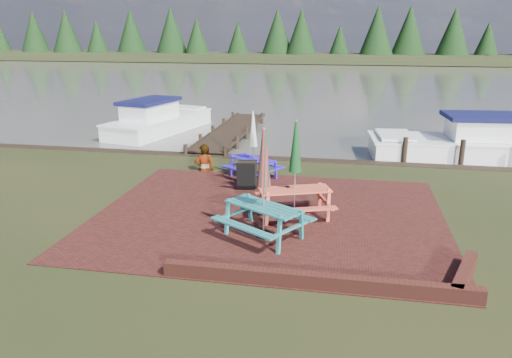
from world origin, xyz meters
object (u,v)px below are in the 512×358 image
object	(u,v)px
picnic_table_red	(295,185)
boat_near	(469,145)
picnic_table_teal	(264,201)
boat_jetty	(158,121)
picnic_table_blue	(253,155)
jetty	(231,131)
person	(204,145)
chalkboard	(247,175)

from	to	relation	value
picnic_table_red	boat_near	distance (m)	9.93
picnic_table_teal	boat_jetty	xyz separation A→B (m)	(-7.39, 12.14, -0.55)
picnic_table_blue	boat_jetty	world-z (taller)	picnic_table_blue
jetty	boat_jetty	size ratio (longest dim) A/B	1.34
boat_jetty	person	bearing A→B (deg)	-43.95
picnic_table_teal	boat_near	distance (m)	11.43
chalkboard	picnic_table_teal	bearing A→B (deg)	-80.35
picnic_table_red	boat_jetty	size ratio (longest dim) A/B	0.37
picnic_table_blue	jetty	size ratio (longest dim) A/B	0.24
chalkboard	jetty	distance (m)	8.60
person	boat_jetty	bearing A→B (deg)	-72.84
picnic_table_teal	picnic_table_red	world-z (taller)	picnic_table_teal
jetty	boat_jetty	world-z (taller)	boat_jetty
picnic_table_red	chalkboard	bearing A→B (deg)	109.77
picnic_table_teal	boat_near	xyz separation A→B (m)	(6.47, 9.41, -0.52)
boat_near	picnic_table_teal	bearing A→B (deg)	140.53
picnic_table_red	chalkboard	world-z (taller)	picnic_table_red
picnic_table_teal	picnic_table_blue	size ratio (longest dim) A/B	1.18
chalkboard	boat_near	world-z (taller)	boat_near
picnic_table_teal	jetty	world-z (taller)	picnic_table_teal
jetty	person	world-z (taller)	person
boat_near	person	size ratio (longest dim) A/B	3.95
picnic_table_red	boat_jetty	world-z (taller)	picnic_table_red
picnic_table_teal	person	xyz separation A→B (m)	(-2.99, 5.23, 0.03)
picnic_table_teal	person	size ratio (longest dim) A/B	1.38
boat_near	person	bearing A→B (deg)	108.86
person	picnic_table_blue	bearing A→B (deg)	148.12
picnic_table_red	chalkboard	distance (m)	2.65
boat_jetty	person	distance (m)	8.21
chalkboard	boat_near	bearing A→B (deg)	29.73
picnic_table_teal	boat_jetty	size ratio (longest dim) A/B	0.38
boat_jetty	chalkboard	bearing A→B (deg)	-40.68
picnic_table_red	chalkboard	xyz separation A→B (m)	(-1.68, 2.00, -0.43)
boat_near	boat_jetty	bearing A→B (deg)	73.87
boat_near	person	distance (m)	10.35
jetty	picnic_table_blue	bearing A→B (deg)	-70.82
boat_near	jetty	bearing A→B (deg)	72.36
boat_jetty	picnic_table_teal	bearing A→B (deg)	-45.13
boat_near	chalkboard	bearing A→B (deg)	123.17
picnic_table_blue	chalkboard	size ratio (longest dim) A/B	2.48
picnic_table_blue	chalkboard	world-z (taller)	picnic_table_blue
chalkboard	jetty	xyz separation A→B (m)	(-2.48, 8.22, -0.35)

